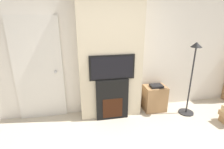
% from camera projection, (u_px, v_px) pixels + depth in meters
% --- Properties ---
extents(wall_back, '(6.00, 0.06, 2.70)m').
position_uv_depth(wall_back, '(108.00, 50.00, 3.59)').
color(wall_back, silver).
rests_on(wall_back, ground_plane).
extents(chimney_breast, '(1.24, 0.35, 2.70)m').
position_uv_depth(chimney_breast, '(110.00, 52.00, 3.40)').
color(chimney_breast, beige).
rests_on(chimney_breast, ground_plane).
extents(fireplace, '(0.65, 0.15, 0.86)m').
position_uv_depth(fireplace, '(112.00, 99.00, 3.54)').
color(fireplace, black).
rests_on(fireplace, ground_plane).
extents(television, '(0.88, 0.07, 0.49)m').
position_uv_depth(television, '(112.00, 67.00, 3.32)').
color(television, black).
rests_on(television, fireplace).
extents(floor_lamp, '(0.32, 0.32, 1.55)m').
position_uv_depth(floor_lamp, '(192.00, 72.00, 3.53)').
color(floor_lamp, '#262628').
rests_on(floor_lamp, ground_plane).
extents(media_stand, '(0.47, 0.36, 0.62)m').
position_uv_depth(media_stand, '(155.00, 98.00, 3.89)').
color(media_stand, '#997047').
rests_on(media_stand, ground_plane).
extents(entry_door, '(0.92, 0.09, 2.05)m').
position_uv_depth(entry_door, '(39.00, 70.00, 3.39)').
color(entry_door, silver).
rests_on(entry_door, ground_plane).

